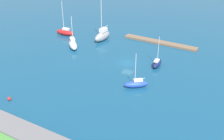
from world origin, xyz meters
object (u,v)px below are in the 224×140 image
sailboat_white_outer_mooring (73,44)px  sailboat_blue_far_south (136,84)px  sailboat_navy_center_basin (157,63)px  mooring_buoy_red (9,99)px  sailboat_gray_far_north (102,36)px  pier_dock (160,42)px  sailboat_red_by_breakwater (65,32)px

sailboat_white_outer_mooring → sailboat_blue_far_south: size_ratio=1.18×
sailboat_navy_center_basin → mooring_buoy_red: (18.74, 27.05, -0.42)m
sailboat_gray_far_north → sailboat_white_outer_mooring: size_ratio=1.40×
sailboat_blue_far_south → mooring_buoy_red: sailboat_blue_far_south is taller
sailboat_navy_center_basin → pier_dock: bearing=13.4°
sailboat_navy_center_basin → sailboat_blue_far_south: (0.13, 10.94, 0.03)m
pier_dock → sailboat_white_outer_mooring: size_ratio=2.35×
pier_dock → sailboat_red_by_breakwater: 27.81m
sailboat_blue_far_south → sailboat_navy_center_basin: bearing=-128.5°
pier_dock → sailboat_navy_center_basin: size_ratio=2.87×
sailboat_gray_far_north → sailboat_navy_center_basin: sailboat_gray_far_north is taller
sailboat_blue_far_south → mooring_buoy_red: 24.61m
pier_dock → sailboat_navy_center_basin: (-4.48, 13.48, 0.49)m
pier_dock → sailboat_gray_far_north: (14.89, 6.06, 1.16)m
sailboat_gray_far_north → sailboat_blue_far_south: size_ratio=1.66×
sailboat_white_outer_mooring → mooring_buoy_red: sailboat_white_outer_mooring is taller
sailboat_navy_center_basin → mooring_buoy_red: bearing=140.4°
sailboat_red_by_breakwater → sailboat_blue_far_south: bearing=147.5°
sailboat_gray_far_north → sailboat_blue_far_south: sailboat_gray_far_north is taller
pier_dock → sailboat_navy_center_basin: sailboat_navy_center_basin is taller
sailboat_red_by_breakwater → mooring_buoy_red: size_ratio=15.23×
pier_dock → sailboat_white_outer_mooring: 23.83m
pier_dock → mooring_buoy_red: 42.97m
pier_dock → sailboat_blue_far_south: size_ratio=2.78×
pier_dock → sailboat_navy_center_basin: 14.22m
sailboat_red_by_breakwater → sailboat_blue_far_south: (-30.95, 16.37, -0.20)m
sailboat_white_outer_mooring → sailboat_navy_center_basin: 23.26m
sailboat_navy_center_basin → sailboat_red_by_breakwater: size_ratio=0.72×
sailboat_white_outer_mooring → sailboat_gray_far_north: bearing=108.9°
sailboat_blue_far_south → pier_dock: bearing=-117.7°
sailboat_blue_far_south → mooring_buoy_red: (18.60, 16.11, -0.45)m
pier_dock → sailboat_red_by_breakwater: bearing=16.8°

